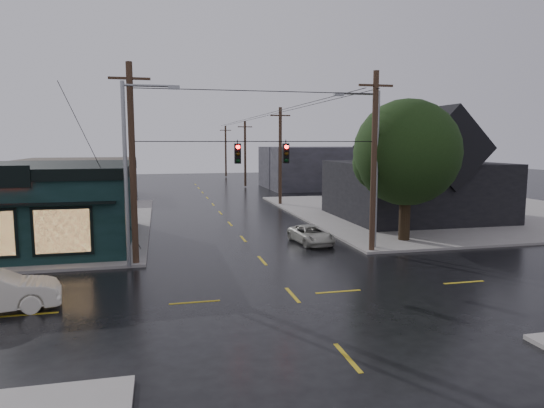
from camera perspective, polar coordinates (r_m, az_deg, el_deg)
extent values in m
plane|color=black|center=(20.34, 2.43, -10.66)|extent=(160.00, 160.00, 0.00)
cube|color=gray|center=(46.55, 19.82, -0.78)|extent=(28.00, 28.00, 0.15)
cube|color=black|center=(41.15, 16.37, 1.61)|extent=(12.00, 11.00, 4.50)
cylinder|color=black|center=(31.46, 15.36, -0.48)|extent=(0.70, 0.70, 4.00)
sphere|color=black|center=(31.20, 15.58, 5.87)|extent=(6.59, 6.59, 6.59)
cylinder|color=black|center=(25.66, -1.42, 7.37)|extent=(13.00, 0.04, 0.04)
cube|color=#352D26|center=(59.42, -21.63, 2.86)|extent=(12.00, 10.00, 4.40)
cube|color=#29292E|center=(67.16, 5.31, 4.31)|extent=(14.00, 12.00, 5.60)
imported|color=#A4A397|center=(30.22, 4.62, -3.62)|extent=(2.28, 4.18, 1.11)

